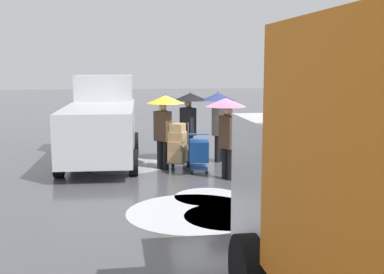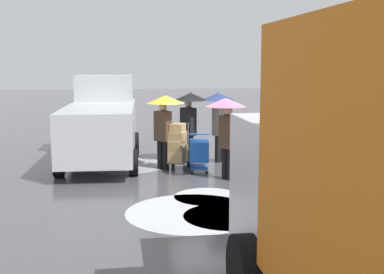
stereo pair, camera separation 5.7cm
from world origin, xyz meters
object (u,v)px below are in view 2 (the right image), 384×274
object	(u,v)px
shopping_cart_vendor	(199,152)
pedestrian_white_side	(164,114)
hand_dolly_boxes	(178,145)
pedestrian_far_side	(227,119)
cargo_van_parked_right	(101,124)
pedestrian_pink_side	(190,110)
street_lamp	(374,88)
pedestrian_black_side	(219,110)

from	to	relation	value
shopping_cart_vendor	pedestrian_white_side	distance (m)	1.44
hand_dolly_boxes	pedestrian_far_side	xyz separation A→B (m)	(-1.15, 1.33, 0.87)
shopping_cart_vendor	pedestrian_far_side	bearing A→B (deg)	123.46
cargo_van_parked_right	pedestrian_pink_side	world-z (taller)	cargo_van_parked_right
pedestrian_far_side	street_lamp	size ratio (longest dim) A/B	0.56
shopping_cart_vendor	pedestrian_black_side	distance (m)	1.84
shopping_cart_vendor	pedestrian_pink_side	xyz separation A→B (m)	(0.09, -1.41, 1.02)
pedestrian_far_side	street_lamp	world-z (taller)	street_lamp
cargo_van_parked_right	shopping_cart_vendor	distance (m)	3.27
pedestrian_pink_side	street_lamp	world-z (taller)	street_lamp
shopping_cart_vendor	pedestrian_pink_side	size ratio (longest dim) A/B	0.47
pedestrian_black_side	pedestrian_white_side	bearing A→B (deg)	27.02
hand_dolly_boxes	pedestrian_black_side	world-z (taller)	pedestrian_black_side
pedestrian_black_side	pedestrian_far_side	xyz separation A→B (m)	(0.19, 2.21, -0.01)
hand_dolly_boxes	pedestrian_white_side	size ratio (longest dim) A/B	0.61
cargo_van_parked_right	street_lamp	xyz separation A→B (m)	(-6.91, 3.32, 1.19)
cargo_van_parked_right	pedestrian_white_side	distance (m)	2.24
cargo_van_parked_right	street_lamp	distance (m)	7.76
pedestrian_white_side	pedestrian_far_side	bearing A→B (deg)	138.71
hand_dolly_boxes	pedestrian_black_side	xyz separation A→B (m)	(-1.34, -0.88, 0.89)
pedestrian_black_side	cargo_van_parked_right	bearing A→B (deg)	-5.92
pedestrian_far_side	street_lamp	bearing A→B (deg)	168.33
pedestrian_pink_side	street_lamp	bearing A→B (deg)	144.39
hand_dolly_boxes	pedestrian_pink_side	world-z (taller)	pedestrian_pink_side
cargo_van_parked_right	pedestrian_pink_side	size ratio (longest dim) A/B	2.51
hand_dolly_boxes	pedestrian_pink_side	bearing A→B (deg)	-114.84
hand_dolly_boxes	pedestrian_white_side	xyz separation A→B (m)	(0.38, -0.01, 0.89)
hand_dolly_boxes	street_lamp	xyz separation A→B (m)	(-4.72, 2.07, 1.68)
cargo_van_parked_right	shopping_cart_vendor	xyz separation A→B (m)	(-2.74, 1.67, -0.61)
cargo_van_parked_right	pedestrian_far_side	size ratio (longest dim) A/B	2.51
pedestrian_pink_side	pedestrian_black_side	size ratio (longest dim) A/B	1.00
pedestrian_pink_side	pedestrian_white_side	size ratio (longest dim) A/B	1.00
cargo_van_parked_right	pedestrian_black_side	bearing A→B (deg)	174.08
pedestrian_black_side	pedestrian_far_side	bearing A→B (deg)	85.08
hand_dolly_boxes	pedestrian_pink_side	distance (m)	1.40
pedestrian_pink_side	pedestrian_far_side	world-z (taller)	same
shopping_cart_vendor	pedestrian_pink_side	world-z (taller)	pedestrian_pink_side
hand_dolly_boxes	pedestrian_white_side	world-z (taller)	pedestrian_white_side
pedestrian_white_side	pedestrian_far_side	size ratio (longest dim) A/B	1.00
hand_dolly_boxes	street_lamp	distance (m)	5.42
hand_dolly_boxes	pedestrian_white_side	bearing A→B (deg)	-1.36
pedestrian_pink_side	hand_dolly_boxes	bearing A→B (deg)	65.16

